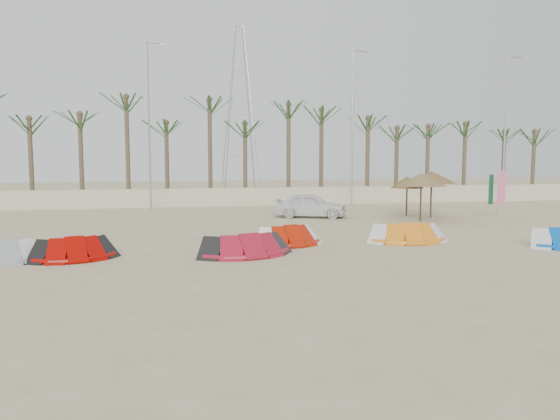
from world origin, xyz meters
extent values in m
plane|color=beige|center=(0.00, 0.00, 0.00)|extent=(120.00, 120.00, 0.00)
cube|color=beige|center=(0.00, 22.00, 0.65)|extent=(60.00, 0.30, 1.30)
cylinder|color=brown|center=(-14.00, 23.50, 3.25)|extent=(0.32, 0.32, 6.50)
ellipsoid|color=#194719|center=(-14.00, 23.50, 6.50)|extent=(4.00, 4.00, 2.40)
cylinder|color=brown|center=(-4.00, 23.50, 3.25)|extent=(0.32, 0.32, 6.50)
ellipsoid|color=#194719|center=(-4.00, 23.50, 6.50)|extent=(4.00, 4.00, 2.40)
cylinder|color=brown|center=(6.00, 23.50, 3.25)|extent=(0.32, 0.32, 6.50)
ellipsoid|color=#194719|center=(6.00, 23.50, 6.50)|extent=(4.00, 4.00, 2.40)
cylinder|color=brown|center=(16.00, 23.50, 3.25)|extent=(0.32, 0.32, 6.50)
ellipsoid|color=#194719|center=(16.00, 23.50, 6.50)|extent=(4.00, 4.00, 2.40)
cylinder|color=brown|center=(24.00, 23.50, 3.25)|extent=(0.32, 0.32, 6.50)
ellipsoid|color=#194719|center=(24.00, 23.50, 6.50)|extent=(4.00, 4.00, 2.40)
cylinder|color=#A5A8AD|center=(-6.00, 20.00, 5.50)|extent=(0.14, 0.14, 11.00)
cylinder|color=#A5A8AD|center=(-5.50, 20.00, 10.90)|extent=(1.00, 0.08, 0.08)
cube|color=#A5A8AD|center=(-5.00, 20.00, 10.85)|extent=(0.35, 0.14, 0.10)
cylinder|color=#A5A8AD|center=(8.00, 20.00, 5.50)|extent=(0.14, 0.14, 11.00)
cylinder|color=#A5A8AD|center=(8.50, 20.00, 10.90)|extent=(1.00, 0.08, 0.08)
cube|color=#A5A8AD|center=(9.00, 20.00, 10.85)|extent=(0.35, 0.14, 0.10)
cylinder|color=#A5A8AD|center=(20.00, 20.00, 5.50)|extent=(0.14, 0.14, 11.00)
cylinder|color=#A5A8AD|center=(20.50, 20.00, 10.90)|extent=(1.00, 0.08, 0.08)
cube|color=#A5A8AD|center=(21.00, 20.00, 10.85)|extent=(0.35, 0.14, 0.10)
cube|color=white|center=(-9.43, 2.72, 0.25)|extent=(0.73, 1.17, 0.40)
cylinder|color=#A20500|center=(-8.02, 2.81, 0.10)|extent=(2.58, 1.04, 0.20)
cube|color=black|center=(-9.21, 2.91, 0.25)|extent=(0.92, 1.23, 0.40)
cube|color=black|center=(-6.82, 2.91, 0.25)|extent=(0.92, 1.23, 0.40)
cylinder|color=#A51428|center=(-1.97, 2.46, 0.10)|extent=(3.19, 1.11, 0.20)
cube|color=black|center=(-3.44, 2.56, 0.25)|extent=(0.88, 1.22, 0.40)
cube|color=black|center=(-0.50, 2.56, 0.25)|extent=(0.88, 1.22, 0.40)
cylinder|color=#B71B05|center=(0.08, 4.36, 0.10)|extent=(2.52, 0.89, 0.20)
cube|color=white|center=(-1.07, 4.46, 0.25)|extent=(0.88, 1.22, 0.40)
cube|color=white|center=(1.23, 4.46, 0.25)|extent=(0.88, 1.22, 0.40)
cylinder|color=orange|center=(5.16, 4.14, 0.10)|extent=(3.03, 0.38, 0.20)
cube|color=silver|center=(3.80, 4.24, 0.25)|extent=(0.67, 1.13, 0.40)
cube|color=silver|center=(6.52, 4.24, 0.25)|extent=(0.67, 1.13, 0.40)
cube|color=silver|center=(9.67, 1.98, 0.25)|extent=(0.70, 1.15, 0.40)
cylinder|color=#4C331E|center=(8.96, 10.92, 1.29)|extent=(0.10, 0.10, 2.58)
cone|color=olive|center=(8.96, 10.92, 2.33)|extent=(2.68, 2.68, 0.70)
cylinder|color=#4C331E|center=(10.35, 12.45, 1.32)|extent=(0.10, 0.10, 2.64)
cone|color=olive|center=(10.35, 12.45, 2.39)|extent=(2.77, 2.77, 0.70)
cylinder|color=#4C331E|center=(9.42, 13.77, 1.14)|extent=(0.10, 0.10, 2.29)
cone|color=brown|center=(9.42, 13.77, 2.04)|extent=(2.01, 2.01, 0.70)
cylinder|color=#A5A8AD|center=(13.72, 10.99, 1.49)|extent=(0.04, 0.04, 2.97)
cube|color=#EC628F|center=(13.94, 10.99, 1.84)|extent=(0.40, 0.15, 1.93)
cylinder|color=#A5A8AD|center=(13.56, 11.66, 1.34)|extent=(0.04, 0.04, 2.68)
cube|color=#10522C|center=(13.78, 11.66, 1.66)|extent=(0.40, 0.17, 1.74)
imported|color=white|center=(3.40, 13.93, 0.72)|extent=(4.57, 3.08, 1.45)
camera|label=1|loc=(-4.61, -17.16, 3.72)|focal=35.00mm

